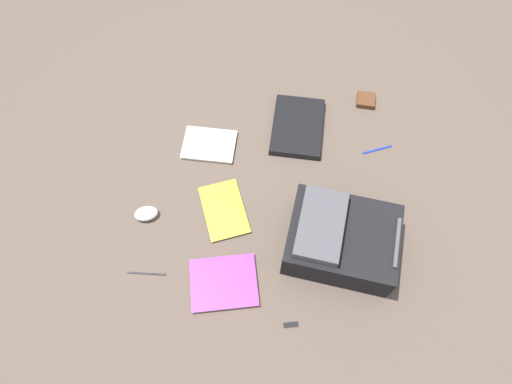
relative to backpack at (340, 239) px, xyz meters
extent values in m
plane|color=brown|center=(0.23, 0.25, -0.09)|extent=(3.91, 3.91, 0.00)
cube|color=black|center=(0.00, -0.01, -0.01)|extent=(0.43, 0.48, 0.16)
cube|color=#4C4C51|center=(0.03, 0.08, 0.09)|extent=(0.31, 0.24, 0.04)
cylinder|color=#4C4C51|center=(-0.06, -0.18, 0.08)|extent=(0.18, 0.08, 0.02)
cube|color=black|center=(0.56, 0.07, -0.08)|extent=(0.35, 0.29, 0.02)
cube|color=black|center=(0.56, 0.07, -0.06)|extent=(0.35, 0.28, 0.01)
cube|color=silver|center=(0.20, 0.42, -0.08)|extent=(0.26, 0.19, 0.01)
cube|color=yellow|center=(0.20, 0.42, -0.08)|extent=(0.27, 0.20, 0.00)
cube|color=silver|center=(-0.10, 0.45, -0.08)|extent=(0.20, 0.24, 0.02)
cube|color=purple|center=(-0.10, 0.45, -0.07)|extent=(0.20, 0.25, 0.00)
cube|color=silver|center=(0.51, 0.47, -0.08)|extent=(0.20, 0.25, 0.01)
cube|color=silver|center=(0.51, 0.47, -0.07)|extent=(0.21, 0.26, 0.00)
ellipsoid|color=silver|center=(0.21, 0.73, -0.07)|extent=(0.07, 0.10, 0.04)
cylinder|color=#1933B2|center=(0.42, -0.26, -0.08)|extent=(0.03, 0.13, 0.01)
cylinder|color=black|center=(-0.03, 0.73, -0.08)|extent=(0.03, 0.15, 0.01)
cube|color=#59331E|center=(0.68, -0.26, -0.07)|extent=(0.10, 0.10, 0.03)
cube|color=black|center=(-0.28, 0.22, -0.08)|extent=(0.02, 0.05, 0.01)
camera|label=1|loc=(-0.56, 0.37, 1.58)|focal=31.63mm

